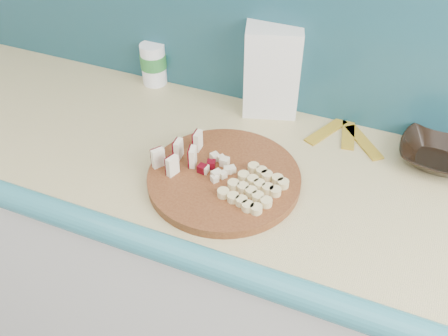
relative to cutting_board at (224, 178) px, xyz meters
name	(u,v)px	position (x,y,z in m)	size (l,w,h in m)	color
kitchen_counter	(221,275)	(-0.04, 0.07, -0.46)	(2.20, 0.63, 0.91)	silver
backsplash	(265,17)	(-0.04, 0.36, 0.24)	(2.20, 0.02, 0.50)	teal
cutting_board	(224,178)	(0.00, 0.00, 0.00)	(0.35, 0.35, 0.02)	#4B2110
apple_wedges	(180,154)	(-0.11, 0.00, 0.04)	(0.10, 0.14, 0.05)	#FBECC9
apple_chunks	(216,168)	(-0.02, 0.01, 0.02)	(0.05, 0.05, 0.02)	beige
banana_slices	(255,188)	(0.08, -0.02, 0.02)	(0.14, 0.15, 0.02)	#DCC786
brown_bowl	(438,155)	(0.45, 0.26, 0.01)	(0.19, 0.19, 0.05)	black
flour_bag	(272,70)	(0.00, 0.33, 0.11)	(0.14, 0.10, 0.24)	silver
canister	(153,63)	(-0.36, 0.33, 0.05)	(0.08, 0.08, 0.12)	white
banana_peel	(346,135)	(0.22, 0.28, -0.01)	(0.20, 0.17, 0.01)	gold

